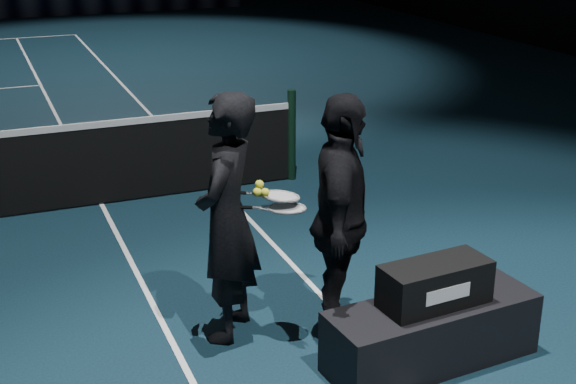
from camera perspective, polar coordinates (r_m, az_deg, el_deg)
name	(u,v)px	position (r m, az deg, el deg)	size (l,w,h in m)	color
net_post_right	(292,135)	(9.56, 0.26, 4.06)	(0.10, 0.10, 1.10)	black
player_bench	(431,333)	(6.02, 10.17, -9.83)	(1.60, 0.53, 0.48)	black
racket_bag	(435,284)	(5.83, 10.41, -6.43)	(0.80, 0.34, 0.32)	black
bag_signature	(448,294)	(5.70, 11.33, -7.14)	(0.37, 0.00, 0.11)	white
player_a	(227,218)	(6.01, -4.36, -1.89)	(0.70, 0.46, 1.93)	black
player_b	(341,221)	(5.96, 3.77, -2.05)	(1.13, 0.47, 1.93)	black
racket_lower	(287,208)	(5.93, -0.07, -1.16)	(0.68, 0.22, 0.03)	black
racket_upper	(281,196)	(5.95, -0.53, -0.30)	(0.68, 0.22, 0.03)	black
tennis_balls	(261,190)	(5.90, -1.96, 0.15)	(0.12, 0.10, 0.12)	gold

